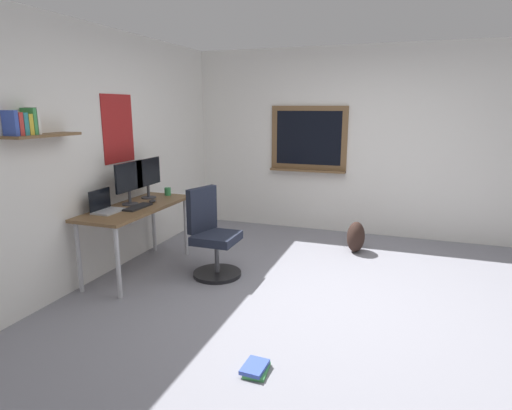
% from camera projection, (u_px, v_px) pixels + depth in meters
% --- Properties ---
extents(ground_plane, '(5.20, 5.20, 0.00)m').
position_uv_depth(ground_plane, '(324.00, 302.00, 4.00)').
color(ground_plane, gray).
rests_on(ground_plane, ground).
extents(wall_back, '(5.00, 0.30, 2.60)m').
position_uv_depth(wall_back, '(98.00, 154.00, 4.49)').
color(wall_back, silver).
rests_on(wall_back, ground).
extents(wall_right, '(0.22, 5.00, 2.60)m').
position_uv_depth(wall_right, '(358.00, 142.00, 5.96)').
color(wall_right, silver).
rests_on(wall_right, ground).
extents(desk, '(1.43, 0.58, 0.75)m').
position_uv_depth(desk, '(137.00, 213.00, 4.60)').
color(desk, brown).
rests_on(desk, ground).
extents(office_chair, '(0.52, 0.54, 0.95)m').
position_uv_depth(office_chair, '(212.00, 238.00, 4.58)').
color(office_chair, black).
rests_on(office_chair, ground).
extents(laptop, '(0.31, 0.21, 0.23)m').
position_uv_depth(laptop, '(105.00, 206.00, 4.32)').
color(laptop, '#ADAFB5').
rests_on(laptop, desk).
extents(monitor_primary, '(0.46, 0.17, 0.46)m').
position_uv_depth(monitor_primary, '(129.00, 180.00, 4.59)').
color(monitor_primary, '#38383D').
rests_on(monitor_primary, desk).
extents(monitor_secondary, '(0.46, 0.17, 0.46)m').
position_uv_depth(monitor_secondary, '(148.00, 175.00, 4.92)').
color(monitor_secondary, '#38383D').
rests_on(monitor_secondary, desk).
extents(keyboard, '(0.37, 0.13, 0.02)m').
position_uv_depth(keyboard, '(138.00, 207.00, 4.50)').
color(keyboard, black).
rests_on(keyboard, desk).
extents(computer_mouse, '(0.10, 0.06, 0.03)m').
position_uv_depth(computer_mouse, '(153.00, 201.00, 4.75)').
color(computer_mouse, '#262628').
rests_on(computer_mouse, desk).
extents(coffee_mug, '(0.08, 0.08, 0.09)m').
position_uv_depth(coffee_mug, '(168.00, 191.00, 5.14)').
color(coffee_mug, '#338C4C').
rests_on(coffee_mug, desk).
extents(backpack, '(0.32, 0.22, 0.39)m').
position_uv_depth(backpack, '(356.00, 237.00, 5.35)').
color(backpack, black).
rests_on(backpack, ground).
extents(book_stack_on_floor, '(0.23, 0.18, 0.05)m').
position_uv_depth(book_stack_on_floor, '(256.00, 368.00, 2.94)').
color(book_stack_on_floor, '#3D934C').
rests_on(book_stack_on_floor, ground).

